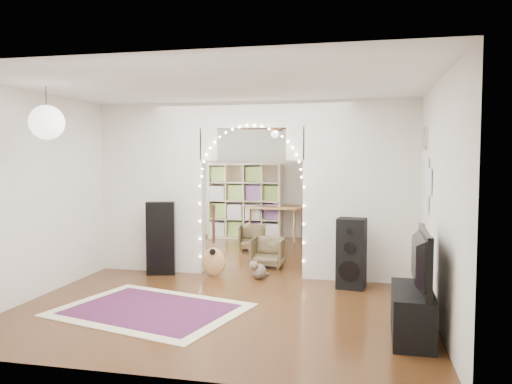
% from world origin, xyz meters
% --- Properties ---
extents(floor, '(7.50, 7.50, 0.00)m').
position_xyz_m(floor, '(0.00, 0.00, 0.00)').
color(floor, black).
rests_on(floor, ground).
extents(ceiling, '(5.00, 7.50, 0.02)m').
position_xyz_m(ceiling, '(0.00, 0.00, 2.70)').
color(ceiling, white).
rests_on(ceiling, wall_back).
extents(wall_back, '(5.00, 0.02, 2.70)m').
position_xyz_m(wall_back, '(0.00, 3.75, 1.35)').
color(wall_back, silver).
rests_on(wall_back, floor).
extents(wall_front, '(5.00, 0.02, 2.70)m').
position_xyz_m(wall_front, '(0.00, -3.75, 1.35)').
color(wall_front, silver).
rests_on(wall_front, floor).
extents(wall_left, '(0.02, 7.50, 2.70)m').
position_xyz_m(wall_left, '(-2.50, 0.00, 1.35)').
color(wall_left, silver).
rests_on(wall_left, floor).
extents(wall_right, '(0.02, 7.50, 2.70)m').
position_xyz_m(wall_right, '(2.50, 0.00, 1.35)').
color(wall_right, silver).
rests_on(wall_right, floor).
extents(divider_wall, '(5.00, 0.20, 2.70)m').
position_xyz_m(divider_wall, '(0.00, 0.00, 1.42)').
color(divider_wall, silver).
rests_on(divider_wall, floor).
extents(fairy_lights, '(1.64, 0.04, 1.60)m').
position_xyz_m(fairy_lights, '(0.00, -0.13, 1.55)').
color(fairy_lights, '#FFEABF').
rests_on(fairy_lights, divider_wall).
extents(window, '(0.04, 1.20, 1.40)m').
position_xyz_m(window, '(-2.47, 1.80, 1.50)').
color(window, white).
rests_on(window, wall_left).
extents(wall_clock, '(0.03, 0.31, 0.31)m').
position_xyz_m(wall_clock, '(2.48, -0.60, 2.10)').
color(wall_clock, white).
rests_on(wall_clock, wall_right).
extents(picture_frames, '(0.02, 0.50, 0.70)m').
position_xyz_m(picture_frames, '(2.48, -1.00, 1.50)').
color(picture_frames, white).
rests_on(picture_frames, wall_right).
extents(paper_lantern, '(0.40, 0.40, 0.40)m').
position_xyz_m(paper_lantern, '(-1.90, -2.40, 2.25)').
color(paper_lantern, white).
rests_on(paper_lantern, ceiling).
extents(ceiling_fan, '(1.10, 1.10, 0.30)m').
position_xyz_m(ceiling_fan, '(0.00, 2.00, 2.40)').
color(ceiling_fan, '#BE7D3F').
rests_on(ceiling_fan, ceiling).
extents(area_rug, '(2.46, 2.09, 0.02)m').
position_xyz_m(area_rug, '(-0.81, -2.05, 0.01)').
color(area_rug, maroon).
rests_on(area_rug, floor).
extents(guitar_case, '(0.46, 0.25, 1.16)m').
position_xyz_m(guitar_case, '(-1.41, -0.30, 0.58)').
color(guitar_case, black).
rests_on(guitar_case, floor).
extents(acoustic_guitar, '(0.40, 0.24, 0.95)m').
position_xyz_m(acoustic_guitar, '(-0.56, -0.25, 0.41)').
color(acoustic_guitar, '#BB7E4A').
rests_on(acoustic_guitar, floor).
extents(tabby_cat, '(0.31, 0.48, 0.32)m').
position_xyz_m(tabby_cat, '(0.15, -0.27, 0.13)').
color(tabby_cat, brown).
rests_on(tabby_cat, floor).
extents(floor_speaker, '(0.43, 0.39, 0.99)m').
position_xyz_m(floor_speaker, '(1.54, -0.49, 0.49)').
color(floor_speaker, black).
rests_on(floor_speaker, floor).
extents(media_console, '(0.43, 1.01, 0.50)m').
position_xyz_m(media_console, '(2.20, -2.33, 0.25)').
color(media_console, black).
rests_on(media_console, floor).
extents(tv, '(0.17, 1.08, 0.62)m').
position_xyz_m(tv, '(2.20, -2.33, 0.81)').
color(tv, black).
rests_on(tv, media_console).
extents(bookcase, '(1.72, 0.71, 1.71)m').
position_xyz_m(bookcase, '(-0.95, 3.50, 0.86)').
color(bookcase, beige).
rests_on(bookcase, floor).
extents(dining_table, '(1.31, 0.98, 0.76)m').
position_xyz_m(dining_table, '(-0.23, 3.50, 0.68)').
color(dining_table, brown).
rests_on(dining_table, floor).
extents(flower_vase, '(0.21, 0.21, 0.19)m').
position_xyz_m(flower_vase, '(-0.23, 3.50, 0.85)').
color(flower_vase, white).
rests_on(flower_vase, dining_table).
extents(dining_chair_left, '(0.54, 0.55, 0.50)m').
position_xyz_m(dining_chair_left, '(0.13, 0.61, 0.25)').
color(dining_chair_left, brown).
rests_on(dining_chair_left, floor).
extents(dining_chair_right, '(0.61, 0.63, 0.49)m').
position_xyz_m(dining_chair_right, '(-0.48, 2.09, 0.25)').
color(dining_chair_right, brown).
rests_on(dining_chair_right, floor).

